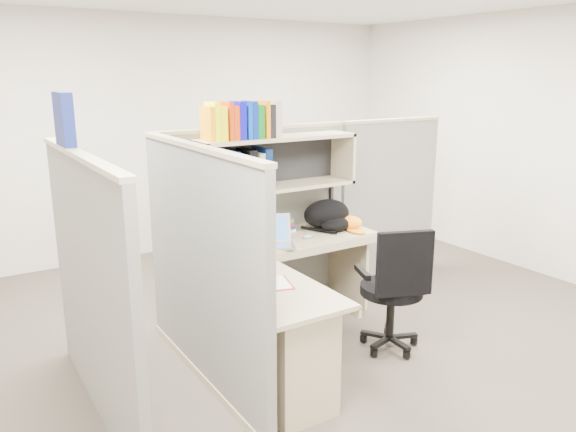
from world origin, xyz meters
TOP-DOWN VIEW (x-y plane):
  - ground at (0.00, 0.00)m, footprint 6.00×6.00m
  - room_shell at (0.00, 0.00)m, footprint 6.00×6.00m
  - cubicle at (-0.37, 0.45)m, footprint 3.79×1.84m
  - desk at (-0.41, -0.29)m, footprint 1.74×1.75m
  - laptop at (-0.13, 0.40)m, footprint 0.44×0.44m
  - backpack at (0.57, 0.57)m, footprint 0.48×0.40m
  - orange_cap at (0.73, 0.49)m, footprint 0.26×0.28m
  - snack_canister at (-0.52, -0.15)m, footprint 0.11×0.11m
  - tissue_box at (-0.75, -0.51)m, footprint 0.14×0.14m
  - mouse at (0.24, 0.45)m, footprint 0.09×0.07m
  - paper_cup at (0.01, 0.78)m, footprint 0.09×0.09m
  - book_stack at (0.17, 0.76)m, footprint 0.21×0.26m
  - loose_paper at (-0.52, -0.29)m, footprint 0.25×0.29m
  - task_chair at (0.47, -0.36)m, footprint 0.57×0.53m

SIDE VIEW (x-z plane):
  - ground at x=0.00m, z-range 0.00..0.00m
  - task_chair at x=0.47m, z-range -0.15..0.85m
  - desk at x=-0.41m, z-range 0.07..0.80m
  - loose_paper at x=-0.52m, z-range 0.73..0.73m
  - mouse at x=0.24m, z-range 0.73..0.76m
  - paper_cup at x=0.01m, z-range 0.73..0.84m
  - book_stack at x=0.17m, z-range 0.73..0.84m
  - snack_canister at x=-0.52m, z-range 0.73..0.84m
  - orange_cap at x=0.73m, z-range 0.73..0.84m
  - tissue_box at x=-0.75m, z-range 0.73..0.91m
  - laptop at x=-0.13m, z-range 0.73..0.98m
  - backpack at x=0.57m, z-range 0.73..0.99m
  - cubicle at x=-0.37m, z-range -0.07..1.88m
  - room_shell at x=0.00m, z-range -1.38..4.62m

